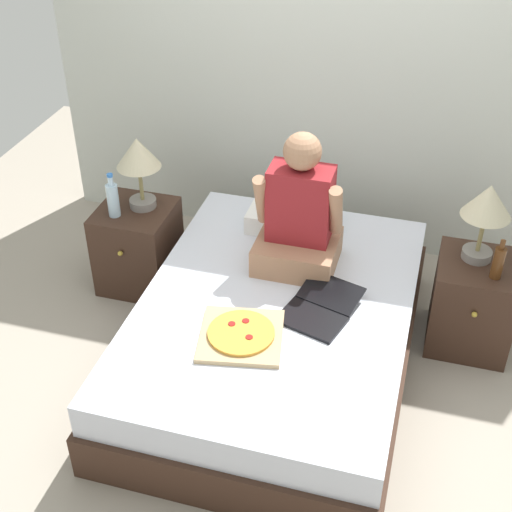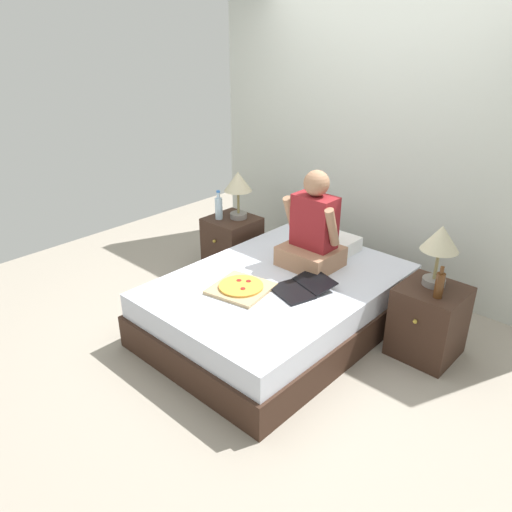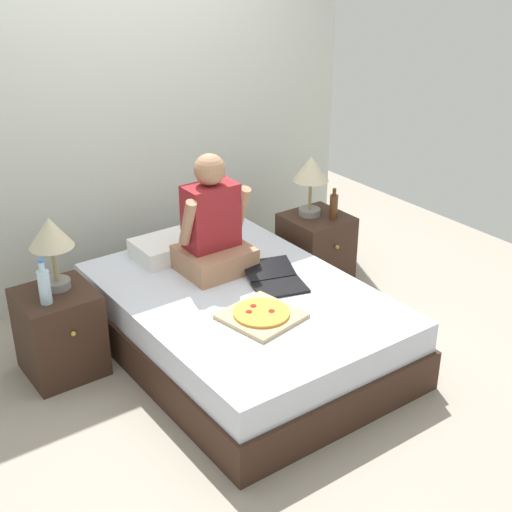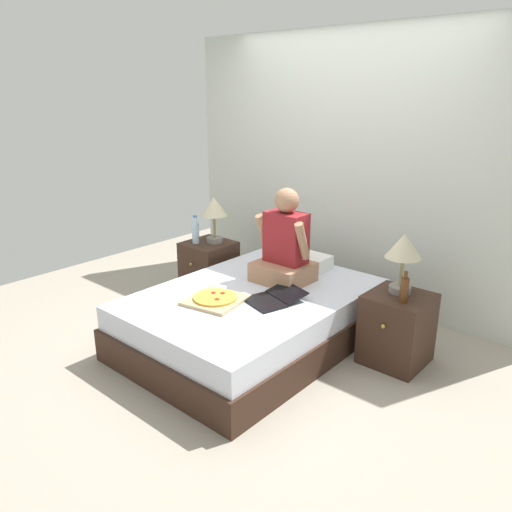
{
  "view_description": "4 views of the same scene",
  "coord_description": "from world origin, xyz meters",
  "px_view_note": "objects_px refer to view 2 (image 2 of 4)",
  "views": [
    {
      "loc": [
        0.69,
        -2.8,
        2.79
      ],
      "look_at": [
        -0.09,
        -0.08,
        0.77
      ],
      "focal_mm": 50.0,
      "sensor_mm": 36.0,
      "label": 1
    },
    {
      "loc": [
        2.17,
        -2.6,
        2.23
      ],
      "look_at": [
        -0.04,
        -0.22,
        0.7
      ],
      "focal_mm": 35.0,
      "sensor_mm": 36.0,
      "label": 2
    },
    {
      "loc": [
        -2.2,
        -3.19,
        2.54
      ],
      "look_at": [
        0.12,
        0.02,
        0.65
      ],
      "focal_mm": 50.0,
      "sensor_mm": 36.0,
      "label": 3
    },
    {
      "loc": [
        2.41,
        -2.74,
        1.96
      ],
      "look_at": [
        0.0,
        0.03,
        0.74
      ],
      "focal_mm": 35.0,
      "sensor_mm": 36.0,
      "label": 4
    }
  ],
  "objects_px": {
    "lamp_on_left_nightstand": "(238,185)",
    "person_seated": "(313,232)",
    "nightstand_left": "(232,244)",
    "laptop": "(299,288)",
    "pizza_box": "(241,288)",
    "lamp_on_right_nightstand": "(440,242)",
    "nightstand_right": "(428,321)",
    "water_bottle": "(219,208)",
    "beer_bottle": "(439,285)",
    "bed": "(279,304)"
  },
  "relations": [
    {
      "from": "beer_bottle",
      "to": "person_seated",
      "type": "height_order",
      "value": "person_seated"
    },
    {
      "from": "person_seated",
      "to": "pizza_box",
      "type": "bearing_deg",
      "value": -99.7
    },
    {
      "from": "bed",
      "to": "nightstand_left",
      "type": "distance_m",
      "value": 1.12
    },
    {
      "from": "nightstand_right",
      "to": "pizza_box",
      "type": "bearing_deg",
      "value": -143.62
    },
    {
      "from": "nightstand_left",
      "to": "lamp_on_right_nightstand",
      "type": "distance_m",
      "value": 2.07
    },
    {
      "from": "lamp_on_right_nightstand",
      "to": "beer_bottle",
      "type": "relative_size",
      "value": 1.96
    },
    {
      "from": "nightstand_left",
      "to": "laptop",
      "type": "xyz_separation_m",
      "value": [
        1.24,
        -0.53,
        0.19
      ]
    },
    {
      "from": "beer_bottle",
      "to": "pizza_box",
      "type": "distance_m",
      "value": 1.38
    },
    {
      "from": "water_bottle",
      "to": "person_seated",
      "type": "xyz_separation_m",
      "value": [
        1.11,
        -0.03,
        0.08
      ]
    },
    {
      "from": "water_bottle",
      "to": "nightstand_right",
      "type": "bearing_deg",
      "value": 2.46
    },
    {
      "from": "pizza_box",
      "to": "nightstand_right",
      "type": "bearing_deg",
      "value": 36.38
    },
    {
      "from": "nightstand_left",
      "to": "lamp_on_left_nightstand",
      "type": "height_order",
      "value": "lamp_on_left_nightstand"
    },
    {
      "from": "nightstand_left",
      "to": "water_bottle",
      "type": "xyz_separation_m",
      "value": [
        -0.08,
        -0.09,
        0.38
      ]
    },
    {
      "from": "beer_bottle",
      "to": "water_bottle",
      "type": "bearing_deg",
      "value": 179.74
    },
    {
      "from": "lamp_on_left_nightstand",
      "to": "nightstand_right",
      "type": "bearing_deg",
      "value": -1.45
    },
    {
      "from": "lamp_on_left_nightstand",
      "to": "pizza_box",
      "type": "distance_m",
      "value": 1.29
    },
    {
      "from": "nightstand_left",
      "to": "lamp_on_left_nightstand",
      "type": "xyz_separation_m",
      "value": [
        0.04,
        0.05,
        0.6
      ]
    },
    {
      "from": "lamp_on_left_nightstand",
      "to": "lamp_on_right_nightstand",
      "type": "height_order",
      "value": "same"
    },
    {
      "from": "bed",
      "to": "beer_bottle",
      "type": "relative_size",
      "value": 8.68
    },
    {
      "from": "laptop",
      "to": "water_bottle",
      "type": "bearing_deg",
      "value": 161.63
    },
    {
      "from": "lamp_on_right_nightstand",
      "to": "nightstand_left",
      "type": "bearing_deg",
      "value": -178.55
    },
    {
      "from": "beer_bottle",
      "to": "laptop",
      "type": "bearing_deg",
      "value": -153.19
    },
    {
      "from": "lamp_on_left_nightstand",
      "to": "lamp_on_right_nightstand",
      "type": "bearing_deg",
      "value": 0.0
    },
    {
      "from": "water_bottle",
      "to": "nightstand_right",
      "type": "height_order",
      "value": "water_bottle"
    },
    {
      "from": "bed",
      "to": "laptop",
      "type": "height_order",
      "value": "laptop"
    },
    {
      "from": "lamp_on_right_nightstand",
      "to": "person_seated",
      "type": "distance_m",
      "value": 0.97
    },
    {
      "from": "nightstand_left",
      "to": "laptop",
      "type": "bearing_deg",
      "value": -23.08
    },
    {
      "from": "nightstand_right",
      "to": "water_bottle",
      "type": "bearing_deg",
      "value": -177.54
    },
    {
      "from": "nightstand_right",
      "to": "laptop",
      "type": "xyz_separation_m",
      "value": [
        -0.78,
        -0.53,
        0.19
      ]
    },
    {
      "from": "bed",
      "to": "water_bottle",
      "type": "distance_m",
      "value": 1.24
    },
    {
      "from": "beer_bottle",
      "to": "person_seated",
      "type": "distance_m",
      "value": 1.05
    },
    {
      "from": "nightstand_left",
      "to": "laptop",
      "type": "relative_size",
      "value": 1.11
    },
    {
      "from": "pizza_box",
      "to": "lamp_on_right_nightstand",
      "type": "bearing_deg",
      "value": 38.81
    },
    {
      "from": "water_bottle",
      "to": "laptop",
      "type": "relative_size",
      "value": 0.57
    },
    {
      "from": "nightstand_right",
      "to": "lamp_on_left_nightstand",
      "type": "bearing_deg",
      "value": 178.55
    },
    {
      "from": "nightstand_left",
      "to": "laptop",
      "type": "height_order",
      "value": "nightstand_left"
    },
    {
      "from": "lamp_on_right_nightstand",
      "to": "person_seated",
      "type": "relative_size",
      "value": 0.58
    },
    {
      "from": "lamp_on_left_nightstand",
      "to": "lamp_on_right_nightstand",
      "type": "distance_m",
      "value": 1.94
    },
    {
      "from": "lamp_on_right_nightstand",
      "to": "water_bottle",
      "type": "bearing_deg",
      "value": -176.12
    },
    {
      "from": "water_bottle",
      "to": "lamp_on_left_nightstand",
      "type": "bearing_deg",
      "value": 49.4
    },
    {
      "from": "lamp_on_left_nightstand",
      "to": "person_seated",
      "type": "bearing_deg",
      "value": -9.47
    },
    {
      "from": "nightstand_left",
      "to": "pizza_box",
      "type": "xyz_separation_m",
      "value": [
        0.92,
        -0.81,
        0.19
      ]
    },
    {
      "from": "lamp_on_right_nightstand",
      "to": "beer_bottle",
      "type": "xyz_separation_m",
      "value": [
        0.1,
        -0.15,
        -0.23
      ]
    },
    {
      "from": "bed",
      "to": "person_seated",
      "type": "distance_m",
      "value": 0.63
    },
    {
      "from": "nightstand_right",
      "to": "nightstand_left",
      "type": "bearing_deg",
      "value": 180.0
    },
    {
      "from": "nightstand_left",
      "to": "nightstand_right",
      "type": "distance_m",
      "value": 2.01
    },
    {
      "from": "beer_bottle",
      "to": "person_seated",
      "type": "xyz_separation_m",
      "value": [
        -1.05,
        -0.02,
        0.09
      ]
    },
    {
      "from": "person_seated",
      "to": "water_bottle",
      "type": "bearing_deg",
      "value": 178.67
    },
    {
      "from": "lamp_on_left_nightstand",
      "to": "laptop",
      "type": "bearing_deg",
      "value": -25.74
    },
    {
      "from": "lamp_on_left_nightstand",
      "to": "water_bottle",
      "type": "bearing_deg",
      "value": -130.6
    }
  ]
}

